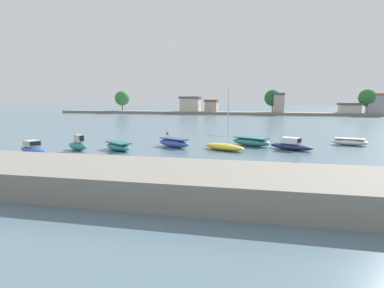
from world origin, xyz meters
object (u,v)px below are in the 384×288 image
moored_boat_5 (251,142)px  moored_boat_6 (291,145)px  mooring_buoy_0 (294,163)px  moored_boat_1 (78,145)px  moored_boat_4 (224,147)px  moored_boat_2 (118,146)px  mooring_buoy_1 (56,156)px  moored_boat_7 (350,142)px  moored_boat_3 (174,143)px  moored_boat_0 (33,149)px  mooring_buoy_4 (167,133)px

moored_boat_5 → moored_boat_6: size_ratio=1.05×
mooring_buoy_0 → moored_boat_1: bearing=173.1°
moored_boat_4 → mooring_buoy_0: moored_boat_4 is taller
moored_boat_2 → mooring_buoy_0: bearing=25.3°
moored_boat_6 → mooring_buoy_1: bearing=-127.1°
moored_boat_1 → moored_boat_4: bearing=39.6°
moored_boat_1 → mooring_buoy_1: moored_boat_1 is taller
moored_boat_7 → mooring_buoy_1: moored_boat_7 is taller
moored_boat_1 → moored_boat_3: (10.06, 4.90, -0.10)m
moored_boat_0 → moored_boat_4: bearing=47.0°
moored_boat_5 → mooring_buoy_1: moored_boat_5 is taller
moored_boat_4 → moored_boat_5: bearing=85.1°
moored_boat_3 → moored_boat_5: size_ratio=0.90×
moored_boat_3 → mooring_buoy_0: (13.67, -7.78, -0.40)m
moored_boat_0 → mooring_buoy_0: 27.39m
moored_boat_4 → mooring_buoy_4: bearing=156.0°
moored_boat_1 → moored_boat_5: size_ratio=0.60×
moored_boat_1 → moored_boat_5: (19.21, 8.18, -0.10)m
moored_boat_7 → moored_boat_3: bearing=-148.4°
moored_boat_4 → moored_boat_6: (7.56, 2.01, 0.10)m
moored_boat_2 → moored_boat_3: 6.73m
moored_boat_4 → mooring_buoy_1: (-15.78, -8.98, -0.21)m
moored_boat_1 → moored_boat_6: size_ratio=0.63×
moored_boat_3 → moored_boat_6: (13.90, 0.99, 0.00)m
moored_boat_3 → mooring_buoy_0: 15.73m
moored_boat_6 → moored_boat_5: bearing=-178.1°
moored_boat_2 → mooring_buoy_0: moored_boat_2 is taller
moored_boat_1 → moored_boat_6: moored_boat_1 is taller
moored_boat_3 → moored_boat_7: bearing=49.0°
moored_boat_3 → moored_boat_7: moored_boat_3 is taller
mooring_buoy_4 → moored_boat_1: bearing=-105.0°
moored_boat_0 → moored_boat_2: size_ratio=1.13×
mooring_buoy_4 → mooring_buoy_1: bearing=-100.5°
moored_boat_4 → moored_boat_5: 5.14m
moored_boat_3 → mooring_buoy_0: size_ratio=20.71×
moored_boat_3 → moored_boat_4: moored_boat_4 is taller
moored_boat_1 → mooring_buoy_0: 23.90m
moored_boat_2 → mooring_buoy_4: (0.49, 17.55, -0.25)m
moored_boat_5 → moored_boat_7: (12.17, 3.44, -0.10)m
moored_boat_2 → moored_boat_6: size_ratio=0.88×
moored_boat_4 → mooring_buoy_1: size_ratio=16.61×
moored_boat_0 → mooring_buoy_0: moored_boat_0 is taller
moored_boat_5 → mooring_buoy_0: bearing=-38.7°
moored_boat_0 → moored_boat_6: size_ratio=1.00×
moored_boat_5 → mooring_buoy_1: bearing=-115.3°
moored_boat_2 → moored_boat_4: size_ratio=0.66×
moored_boat_1 → mooring_buoy_0: (23.72, -2.88, -0.50)m
moored_boat_1 → moored_boat_3: 11.19m
moored_boat_5 → moored_boat_7: 12.65m
moored_boat_0 → moored_boat_4: size_ratio=0.75×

